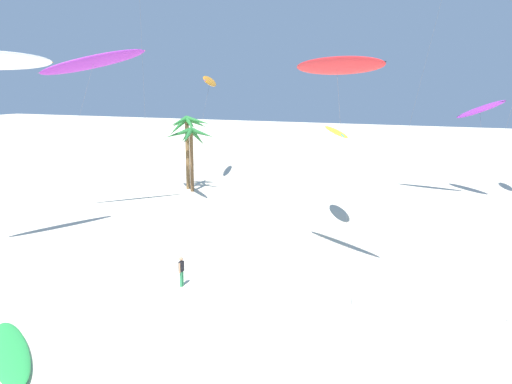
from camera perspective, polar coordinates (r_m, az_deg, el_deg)
palm_tree_0 at (r=56.12m, az=-6.76°, el=5.39°), size 5.17×4.86×6.56m
palm_tree_1 at (r=57.52m, az=-7.08°, el=6.49°), size 4.91×4.88×7.62m
flying_kite_2 at (r=63.37m, az=-4.78°, el=11.31°), size 4.17×10.62×11.81m
flying_kite_3 at (r=56.40m, az=22.08°, el=7.88°), size 5.25×9.27×9.84m
flying_kite_6 at (r=30.58m, az=8.33°, el=12.77°), size 6.72×6.62×12.42m
flying_kite_8 at (r=42.51m, az=8.25°, el=6.17°), size 4.11×11.04×7.71m
flying_kite_9 at (r=46.93m, az=-16.40°, el=12.76°), size 6.19×12.33×14.07m
grounded_kite_0 at (r=25.26m, az=-24.05°, el=-14.87°), size 5.91×4.99×0.38m
person_foreground_walker at (r=30.48m, az=-7.70°, el=-8.01°), size 0.22×0.51×1.67m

